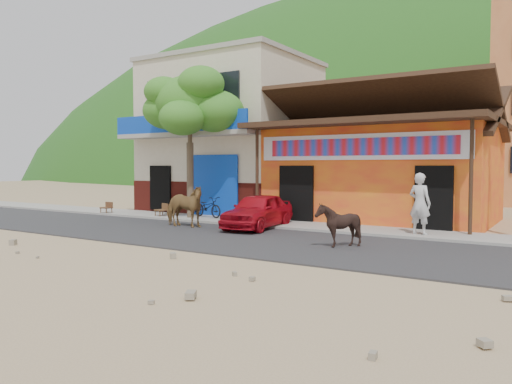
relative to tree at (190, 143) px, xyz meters
The scene contains 14 objects.
ground 8.03m from the tree, 51.58° to the right, with size 120.00×120.00×0.00m, color #9E825B.
road 6.45m from the tree, 35.66° to the right, with size 60.00×5.00×0.04m, color #28282B.
sidewalk 5.53m from the tree, ahead, with size 60.00×2.00×0.12m, color gray.
dance_club 7.93m from the tree, 32.47° to the left, with size 8.00×6.00×3.60m, color orange.
cafe_building 4.31m from the tree, 102.09° to the left, with size 7.00×6.00×7.00m, color beige.
hillside 64.97m from the tree, 85.90° to the left, with size 100.00×40.00×24.00m, color #194C14.
tree is the anchor object (origin of this frame).
cow_tan 3.48m from the tree, 55.20° to the right, with size 0.79×1.73×1.46m, color olive.
cow_dark 8.80m from the tree, 22.70° to the right, with size 0.95×1.07×1.18m, color black.
red_car 4.68m from the tree, 14.58° to the right, with size 1.42×3.54×1.21m, color #B10C1A.
scooter 2.68m from the tree, 30.19° to the left, with size 0.55×1.58×0.83m, color black.
pedestrian 9.33m from the tree, ahead, with size 0.68×0.45×1.86m, color silver.
cafe_chair_left 2.89m from the tree, behind, with size 0.45×0.45×0.96m, color #53381B, non-canonical shape.
cafe_chair_right 5.12m from the tree, behind, with size 0.41×0.41×0.88m, color #4A2818, non-canonical shape.
Camera 1 is at (8.37, -9.67, 2.19)m, focal length 35.00 mm.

